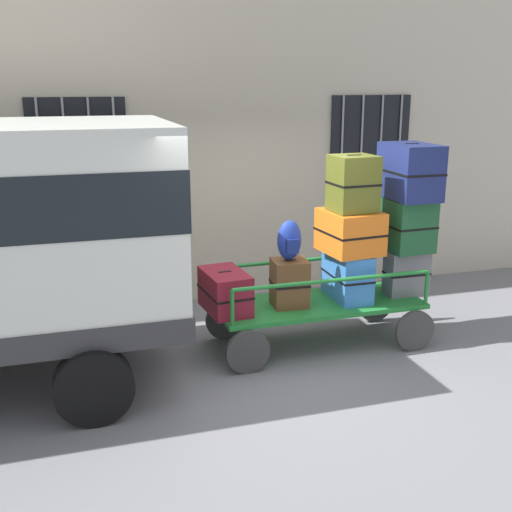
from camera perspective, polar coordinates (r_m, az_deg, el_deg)
name	(u,v)px	position (r m, az deg, el deg)	size (l,w,h in m)	color
ground_plane	(271,361)	(6.91, 1.34, -9.50)	(40.00, 40.00, 0.00)	slate
building_wall	(216,115)	(8.56, -3.65, 12.64)	(12.00, 0.38, 5.00)	#BCB29E
luggage_cart	(318,311)	(7.20, 5.69, -5.00)	(2.42, 1.01, 0.52)	#1E722D
cart_railing	(319,274)	(7.06, 5.78, -1.61)	(2.29, 0.87, 0.40)	#1E722D
suitcase_left_bottom	(225,291)	(6.80, -2.83, -3.22)	(0.49, 0.73, 0.45)	maroon
suitcase_midleft_bottom	(290,283)	(6.94, 3.07, -2.46)	(0.42, 0.39, 0.53)	brown
suitcase_center_bottom	(347,275)	(7.25, 8.30, -1.73)	(0.38, 0.69, 0.55)	#3372C6
suitcase_center_middle	(350,232)	(7.09, 8.55, 2.21)	(0.64, 0.72, 0.48)	orange
suitcase_center_top	(353,183)	(6.97, 8.82, 6.55)	(0.49, 0.47, 0.61)	#4C5119
suitcase_midright_bottom	(406,273)	(7.52, 13.52, -1.49)	(0.50, 0.28, 0.52)	slate
suitcase_midright_middle	(407,224)	(7.44, 13.53, 2.81)	(0.52, 0.59, 0.60)	#194C28
suitcase_midright_top	(410,171)	(7.33, 13.83, 7.48)	(0.50, 0.76, 0.62)	navy
backpack	(290,241)	(6.79, 3.06, 1.41)	(0.27, 0.22, 0.44)	navy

